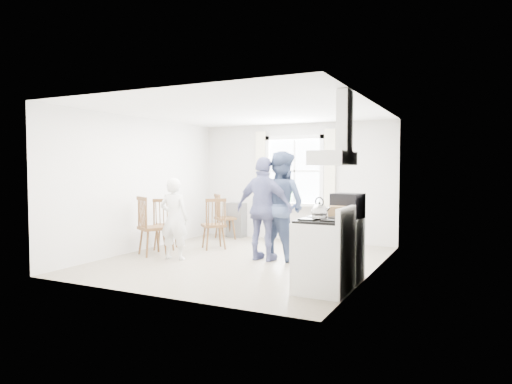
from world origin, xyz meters
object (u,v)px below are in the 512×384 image
(gas_stove, at_px, (324,255))
(stereo_stack, at_px, (348,206))
(low_cabinet, at_px, (343,249))
(windsor_chair_c, at_px, (215,218))
(person_left, at_px, (174,219))
(person_right, at_px, (264,209))
(person_mid, at_px, (281,205))
(windsor_chair_b, at_px, (146,219))
(windsor_chair_a, at_px, (164,218))

(gas_stove, distance_m, stereo_stack, 0.94)
(low_cabinet, distance_m, windsor_chair_c, 3.24)
(gas_stove, bearing_deg, person_left, 164.15)
(gas_stove, distance_m, windsor_chair_c, 3.52)
(gas_stove, distance_m, low_cabinet, 0.70)
(person_right, bearing_deg, stereo_stack, 158.95)
(person_mid, xyz_separation_m, person_right, (-0.21, -0.26, -0.05))
(person_right, bearing_deg, low_cabinet, 157.71)
(person_mid, bearing_deg, person_left, 46.03)
(windsor_chair_c, xyz_separation_m, person_left, (-0.14, -1.16, 0.09))
(person_left, bearing_deg, person_right, -167.34)
(gas_stove, relative_size, person_left, 0.78)
(person_right, bearing_deg, windsor_chair_b, 18.13)
(gas_stove, xyz_separation_m, person_left, (-3.02, 0.86, 0.24))
(windsor_chair_a, bearing_deg, windsor_chair_b, -83.64)
(gas_stove, distance_m, person_mid, 2.25)
(low_cabinet, bearing_deg, person_left, 177.08)
(stereo_stack, relative_size, windsor_chair_b, 0.41)
(windsor_chair_c, xyz_separation_m, person_right, (1.32, -0.53, 0.28))
(windsor_chair_b, distance_m, person_right, 2.22)
(person_right, bearing_deg, person_mid, -125.99)
(stereo_stack, distance_m, person_right, 1.85)
(stereo_stack, height_order, windsor_chair_b, stereo_stack)
(windsor_chair_b, bearing_deg, person_left, -5.36)
(windsor_chair_a, bearing_deg, person_left, -42.68)
(windsor_chair_a, distance_m, person_mid, 2.45)
(windsor_chair_b, xyz_separation_m, person_right, (2.13, 0.56, 0.23))
(windsor_chair_b, relative_size, person_left, 0.76)
(stereo_stack, bearing_deg, windsor_chair_b, 177.01)
(low_cabinet, distance_m, person_mid, 1.83)
(stereo_stack, bearing_deg, windsor_chair_c, 156.69)
(gas_stove, height_order, windsor_chair_c, gas_stove)
(stereo_stack, relative_size, person_right, 0.25)
(stereo_stack, height_order, person_left, person_left)
(windsor_chair_a, height_order, windsor_chair_c, windsor_chair_c)
(windsor_chair_a, height_order, person_right, person_right)
(windsor_chair_c, relative_size, person_right, 0.57)
(gas_stove, xyz_separation_m, windsor_chair_a, (-3.76, 1.54, 0.14))
(low_cabinet, bearing_deg, stereo_stack, 24.25)
(windsor_chair_b, height_order, person_mid, person_mid)
(stereo_stack, distance_m, windsor_chair_a, 3.99)
(low_cabinet, bearing_deg, windsor_chair_c, 156.01)
(gas_stove, relative_size, person_right, 0.62)
(person_left, bearing_deg, person_mid, -162.65)
(windsor_chair_a, relative_size, person_right, 0.57)
(stereo_stack, bearing_deg, low_cabinet, -155.75)
(low_cabinet, height_order, person_mid, person_mid)
(low_cabinet, distance_m, person_left, 3.10)
(person_left, xyz_separation_m, person_right, (1.46, 0.63, 0.18))
(low_cabinet, xyz_separation_m, person_left, (-3.09, 0.16, 0.27))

